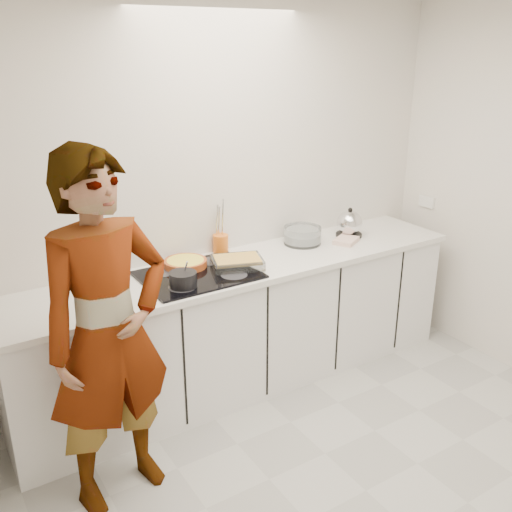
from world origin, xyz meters
TOP-DOWN VIEW (x-y plane):
  - floor at (0.00, 0.00)m, footprint 3.60×3.20m
  - wall_back at (0.00, 1.60)m, footprint 3.60×0.00m
  - base_cabinets at (0.00, 1.28)m, footprint 3.20×0.58m
  - countertop at (0.00, 1.28)m, footprint 3.24×0.64m
  - hob at (-0.35, 1.26)m, footprint 0.72×0.54m
  - tart_dish at (-0.37, 1.41)m, footprint 0.36×0.36m
  - saucepan at (-0.52, 1.12)m, footprint 0.18×0.18m
  - baking_dish at (-0.08, 1.23)m, footprint 0.38×0.33m
  - mixing_bowl at (0.57, 1.40)m, footprint 0.35×0.35m
  - tea_towel at (0.86, 1.25)m, footprint 0.24×0.22m
  - kettle at (0.98, 1.35)m, footprint 0.21×0.21m
  - utensil_crock at (-0.03, 1.55)m, footprint 0.14×0.14m
  - cook at (-1.11, 0.74)m, footprint 0.76×0.58m

SIDE VIEW (x-z plane):
  - floor at x=0.00m, z-range 0.00..0.00m
  - base_cabinets at x=0.00m, z-range 0.00..0.87m
  - countertop at x=0.00m, z-range 0.87..0.91m
  - hob at x=-0.35m, z-range 0.91..0.92m
  - tea_towel at x=0.86m, z-range 0.91..0.94m
  - cook at x=-1.11m, z-range 0.00..1.89m
  - tart_dish at x=-0.37m, z-range 0.93..0.97m
  - baking_dish at x=-0.08m, z-range 0.93..0.99m
  - mixing_bowl at x=0.57m, z-range 0.91..1.03m
  - saucepan at x=-0.52m, z-range 0.89..1.05m
  - utensil_crock at x=-0.03m, z-range 0.91..1.04m
  - kettle at x=0.98m, z-range 0.89..1.12m
  - wall_back at x=0.00m, z-range 0.00..2.60m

